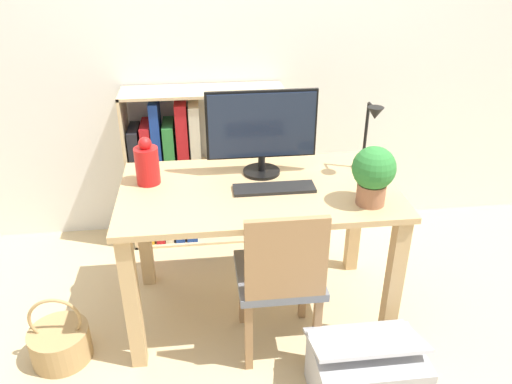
% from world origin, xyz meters
% --- Properties ---
extents(ground_plane, '(10.00, 10.00, 0.00)m').
position_xyz_m(ground_plane, '(0.00, 0.00, 0.00)').
color(ground_plane, '#CCB284').
extents(wall_back, '(8.00, 0.05, 2.60)m').
position_xyz_m(wall_back, '(0.00, 0.98, 1.30)').
color(wall_back, silver).
rests_on(wall_back, ground_plane).
extents(desk, '(1.35, 0.75, 0.76)m').
position_xyz_m(desk, '(0.00, 0.00, 0.62)').
color(desk, tan).
rests_on(desk, ground_plane).
extents(monitor, '(0.56, 0.19, 0.44)m').
position_xyz_m(monitor, '(0.04, 0.17, 1.01)').
color(monitor, black).
rests_on(monitor, desk).
extents(keyboard, '(0.40, 0.12, 0.02)m').
position_xyz_m(keyboard, '(0.07, -0.03, 0.77)').
color(keyboard, black).
rests_on(keyboard, desk).
extents(vase, '(0.12, 0.12, 0.24)m').
position_xyz_m(vase, '(-0.54, 0.12, 0.87)').
color(vase, red).
rests_on(vase, desk).
extents(desk_lamp, '(0.10, 0.19, 0.37)m').
position_xyz_m(desk_lamp, '(0.57, 0.11, 0.98)').
color(desk_lamp, black).
rests_on(desk_lamp, desk).
extents(potted_plant, '(0.20, 0.20, 0.28)m').
position_xyz_m(potted_plant, '(0.49, -0.22, 0.92)').
color(potted_plant, '#9E6647').
rests_on(potted_plant, desk).
extents(chair, '(0.40, 0.40, 0.84)m').
position_xyz_m(chair, '(0.07, -0.31, 0.46)').
color(chair, slate).
rests_on(chair, ground_plane).
extents(bookshelf, '(0.99, 0.28, 1.03)m').
position_xyz_m(bookshelf, '(-0.42, 0.80, 0.49)').
color(bookshelf, '#D8BC8C').
rests_on(bookshelf, ground_plane).
extents(basket, '(0.29, 0.29, 0.36)m').
position_xyz_m(basket, '(-1.00, -0.24, 0.09)').
color(basket, tan).
rests_on(basket, ground_plane).
extents(storage_box, '(0.48, 0.38, 0.35)m').
position_xyz_m(storage_box, '(0.40, -0.65, 0.15)').
color(storage_box, '#B2B2B7').
rests_on(storage_box, ground_plane).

